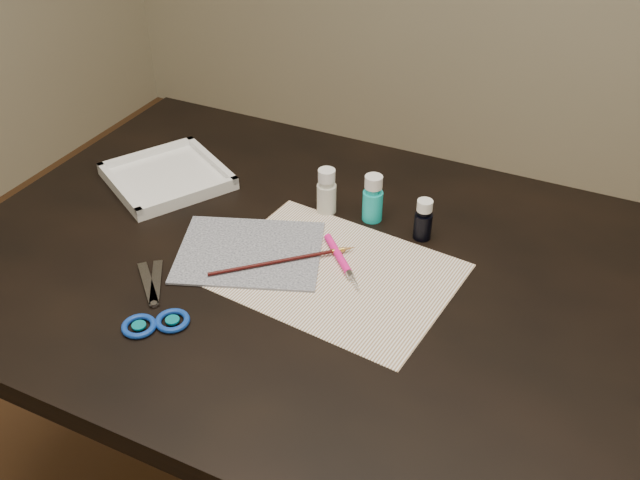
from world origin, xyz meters
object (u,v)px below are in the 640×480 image
at_px(paint_bottle_cyan, 373,198).
at_px(paint_bottle_navy, 423,219).
at_px(scissors, 148,297).
at_px(canvas, 250,252).
at_px(paper, 335,273).
at_px(paint_bottle_white, 327,191).
at_px(palette_tray, 167,176).

bearing_deg(paint_bottle_cyan, paint_bottle_navy, -8.91).
bearing_deg(paint_bottle_cyan, scissors, -122.27).
xyz_separation_m(canvas, paint_bottle_cyan, (0.15, 0.20, 0.04)).
distance_m(paper, canvas, 0.16).
bearing_deg(canvas, paint_bottle_white, 70.52).
xyz_separation_m(canvas, scissors, (-0.08, -0.18, 0.00)).
relative_size(paint_bottle_white, scissors, 0.43).
distance_m(paint_bottle_white, palette_tray, 0.35).
bearing_deg(paint_bottle_navy, scissors, -133.60).
height_order(paper, scissors, scissors).
xyz_separation_m(canvas, palette_tray, (-0.28, 0.14, 0.01)).
bearing_deg(paint_bottle_navy, paint_bottle_cyan, 171.09).
distance_m(canvas, paint_bottle_white, 0.20).
bearing_deg(palette_tray, paint_bottle_navy, 4.16).
height_order(paper, paint_bottle_navy, paint_bottle_navy).
distance_m(canvas, scissors, 0.20).
distance_m(paint_bottle_white, paint_bottle_cyan, 0.09).
xyz_separation_m(paint_bottle_white, paint_bottle_cyan, (0.09, 0.01, 0.00)).
height_order(canvas, paint_bottle_navy, paint_bottle_navy).
distance_m(paper, paint_bottle_white, 0.20).
height_order(paint_bottle_white, paint_bottle_cyan, paint_bottle_cyan).
distance_m(paint_bottle_navy, palette_tray, 0.54).
xyz_separation_m(paper, paint_bottle_white, (-0.10, 0.17, 0.05)).
distance_m(paint_bottle_navy, scissors, 0.50).
distance_m(paint_bottle_white, paint_bottle_navy, 0.20).
relative_size(paint_bottle_cyan, paint_bottle_navy, 1.18).
height_order(paint_bottle_white, scissors, paint_bottle_white).
bearing_deg(paint_bottle_white, scissors, -112.23).
bearing_deg(scissors, paint_bottle_navy, -90.44).
xyz_separation_m(paper, paint_bottle_navy, (0.10, 0.17, 0.04)).
relative_size(paint_bottle_white, paint_bottle_cyan, 0.98).
bearing_deg(scissors, canvas, -71.73).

